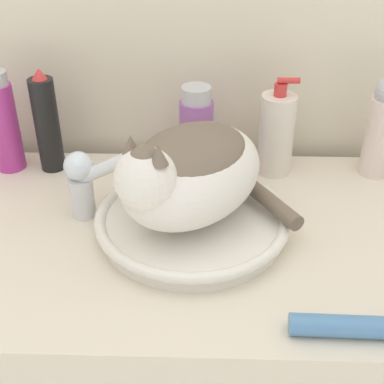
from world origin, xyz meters
TOP-DOWN VIEW (x-y plane):
  - sink_basin at (0.04, 0.28)m, footprint 0.34×0.34m
  - cat at (0.04, 0.27)m, footprint 0.35×0.34m
  - faucet at (-0.14, 0.32)m, footprint 0.15×0.06m
  - hairspray_can_black at (-0.26, 0.50)m, footprint 0.05×0.05m
  - mouthwash_bottle at (0.05, 0.50)m, footprint 0.07×0.07m
  - shampoo_bottle_tall at (-0.35, 0.50)m, footprint 0.06×0.06m
  - soap_pump_bottle at (0.21, 0.50)m, footprint 0.07×0.07m
  - lotion_bottle_white at (0.42, 0.50)m, footprint 0.06×0.06m
  - cream_tube at (0.28, 0.05)m, footprint 0.17×0.04m

SIDE VIEW (x-z plane):
  - cream_tube at x=0.28m, z-range 0.86..0.90m
  - sink_basin at x=0.04m, z-range 0.87..0.91m
  - faucet at x=-0.14m, z-range 0.87..1.03m
  - soap_pump_bottle at x=0.21m, z-range 0.85..1.06m
  - mouthwash_bottle at x=0.05m, z-range 0.86..1.05m
  - shampoo_bottle_tall at x=-0.35m, z-range 0.86..1.07m
  - hairspray_can_black at x=-0.26m, z-range 0.86..1.08m
  - lotion_bottle_white at x=0.42m, z-range 0.87..1.07m
  - cat at x=0.04m, z-range 0.90..1.09m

